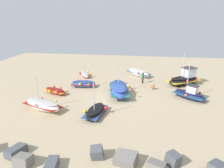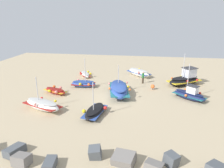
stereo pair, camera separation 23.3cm
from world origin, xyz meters
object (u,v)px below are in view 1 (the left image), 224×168
Objects in this scene: fishing_boat_1 at (83,84)px; fishing_boat_5 at (189,94)px; mooring_buoy_0 at (153,86)px; fishing_boat_0 at (119,89)px; fishing_boat_8 at (43,105)px; person_walking at (143,77)px; fishing_boat_3 at (55,91)px; fishing_boat_6 at (138,72)px; fishing_boat_4 at (185,79)px; fishing_boat_7 at (95,111)px; fishing_boat_2 at (85,74)px.

fishing_boat_5 is (-12.77, 2.22, 0.12)m from fishing_boat_1.
fishing_boat_5 reaches higher than fishing_boat_1.
fishing_boat_0 is at bearing 31.12° from mooring_buoy_0.
fishing_boat_8 reaches higher than person_walking.
fishing_boat_5 is at bearing 146.46° from mooring_buoy_0.
fishing_boat_8 is 13.88m from person_walking.
fishing_boat_3 is 0.79× the size of fishing_boat_5.
fishing_boat_6 is 16.15m from fishing_boat_8.
fishing_boat_6 is (-6.88, -6.18, 0.12)m from fishing_boat_1.
person_walking is (-7.56, -2.73, 0.49)m from fishing_boat_1.
fishing_boat_6 is (-2.01, -8.18, -0.09)m from fishing_boat_0.
fishing_boat_4 reaches higher than fishing_boat_5.
fishing_boat_8 is (6.93, 5.26, -0.14)m from fishing_boat_0.
fishing_boat_8 is (2.07, 7.26, 0.07)m from fishing_boat_1.
fishing_boat_7 is at bearing -26.54° from fishing_boat_0.
fishing_boat_2 is at bearing -81.71° from fishing_boat_1.
fishing_boat_8 is (5.39, -0.34, 0.14)m from fishing_boat_7.
fishing_boat_3 is at bearing 76.38° from person_walking.
fishing_boat_6 is 2.38× the size of person_walking.
person_walking is at bearing 50.66° from fishing_boat_3.
fishing_boat_0 is at bearing 28.44° from fishing_boat_3.
fishing_boat_4 reaches higher than fishing_boat_7.
fishing_boat_7 is 0.82× the size of fishing_boat_8.
mooring_buoy_0 is (-1.27, 2.33, -0.52)m from person_walking.
person_walking is (-2.69, -4.73, 0.28)m from fishing_boat_0.
fishing_boat_8 is at bearing -63.95° from fishing_boat_0.
fishing_boat_1 is 1.05× the size of fishing_boat_7.
fishing_boat_5 is at bearing 165.11° from fishing_boat_1.
fishing_boat_0 is 1.52× the size of fishing_boat_7.
fishing_boat_3 is at bearing 119.08° from fishing_boat_8.
fishing_boat_7 is at bearing -8.83° from fishing_boat_2.
fishing_boat_0 is at bearing 177.45° from fishing_boat_4.
fishing_boat_3 is at bearing -39.68° from fishing_boat_2.
fishing_boat_2 is at bearing 28.43° from fishing_boat_7.
fishing_boat_2 is 0.72× the size of fishing_boat_8.
fishing_boat_2 is 10.90m from mooring_buoy_0.
fishing_boat_0 is 3.39× the size of person_walking.
fishing_boat_6 is 1.07× the size of fishing_boat_7.
fishing_boat_6 reaches higher than fishing_boat_2.
mooring_buoy_0 is at bearing 177.67° from fishing_boat_4.
fishing_boat_5 is at bearing 40.59° from fishing_boat_8.
fishing_boat_0 is 5.45m from person_walking.
person_walking is at bearing 175.37° from fishing_boat_5.
mooring_buoy_0 is (3.94, -2.61, -0.16)m from fishing_boat_5.
person_walking is (-9.63, -9.99, 0.42)m from fishing_boat_8.
fishing_boat_8 is at bearing -179.77° from fishing_boat_4.
fishing_boat_2 is 14.36m from fishing_boat_4.
fishing_boat_7 is at bearing -111.41° from fishing_boat_5.
fishing_boat_8 is at bearing -122.33° from fishing_boat_5.
fishing_boat_6 is 0.87× the size of fishing_boat_8.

